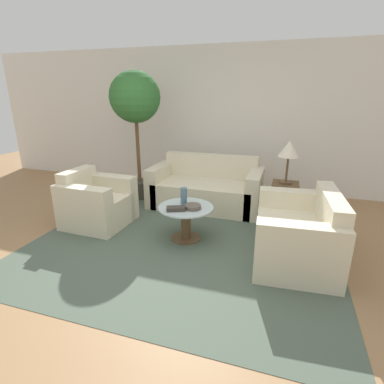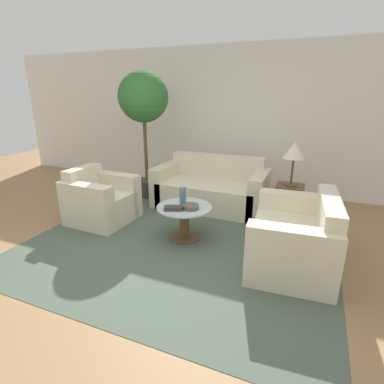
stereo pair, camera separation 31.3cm
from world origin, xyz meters
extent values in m
plane|color=#9E754C|center=(0.00, 0.00, 0.00)|extent=(14.00, 14.00, 0.00)
cube|color=white|center=(0.00, 3.01, 1.30)|extent=(10.00, 0.06, 2.60)
cube|color=#4C5B4C|center=(0.10, 0.65, 0.00)|extent=(3.63, 3.37, 0.01)
cube|color=beige|center=(0.03, 1.83, 0.21)|extent=(1.57, 0.88, 0.42)
cube|color=beige|center=(0.03, 2.18, 0.40)|extent=(1.57, 0.18, 0.80)
cube|color=beige|center=(-0.75, 1.83, 0.32)|extent=(0.20, 0.88, 0.64)
cube|color=beige|center=(0.81, 1.83, 0.32)|extent=(0.20, 0.88, 0.64)
cube|color=beige|center=(-1.22, 0.71, 0.21)|extent=(0.83, 0.64, 0.42)
cube|color=beige|center=(-1.53, 0.72, 0.38)|extent=(0.20, 0.62, 0.77)
cube|color=beige|center=(-1.23, 0.40, 0.32)|extent=(0.81, 0.23, 0.64)
cube|color=beige|center=(-1.21, 1.02, 0.32)|extent=(0.81, 0.23, 0.64)
cube|color=beige|center=(1.40, 0.57, 0.21)|extent=(0.90, 1.09, 0.42)
cube|color=beige|center=(1.73, 0.59, 0.39)|extent=(0.25, 1.05, 0.78)
cube|color=beige|center=(1.37, 1.09, 0.32)|extent=(0.85, 0.26, 0.64)
cube|color=beige|center=(1.43, 0.05, 0.32)|extent=(0.85, 0.26, 0.64)
cylinder|color=brown|center=(0.10, 0.65, 0.01)|extent=(0.38, 0.38, 0.02)
cylinder|color=brown|center=(0.10, 0.65, 0.21)|extent=(0.12, 0.12, 0.42)
cylinder|color=#B2C6C6|center=(0.10, 0.65, 0.43)|extent=(0.69, 0.69, 0.02)
cube|color=brown|center=(1.25, 1.78, 0.26)|extent=(0.38, 0.38, 0.53)
cylinder|color=brown|center=(1.25, 1.78, 0.54)|extent=(0.18, 0.18, 0.02)
cylinder|color=brown|center=(1.25, 1.78, 0.73)|extent=(0.03, 0.03, 0.37)
cone|color=beige|center=(1.25, 1.78, 1.03)|extent=(0.30, 0.30, 0.23)
cylinder|color=#3D3833|center=(-1.21, 1.95, 0.15)|extent=(0.40, 0.40, 0.29)
cylinder|color=brown|center=(-1.21, 1.95, 0.89)|extent=(0.06, 0.06, 1.19)
sphere|color=#2D662D|center=(-1.21, 1.95, 1.71)|extent=(0.83, 0.83, 0.83)
cylinder|color=slate|center=(0.06, 0.70, 0.55)|extent=(0.08, 0.08, 0.23)
cylinder|color=brown|center=(0.20, 0.61, 0.46)|extent=(0.20, 0.20, 0.05)
cube|color=#38332D|center=(0.03, 0.49, 0.46)|extent=(0.25, 0.19, 0.05)
camera|label=1|loc=(1.23, -2.62, 1.78)|focal=28.00mm
camera|label=2|loc=(1.52, -2.52, 1.78)|focal=28.00mm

